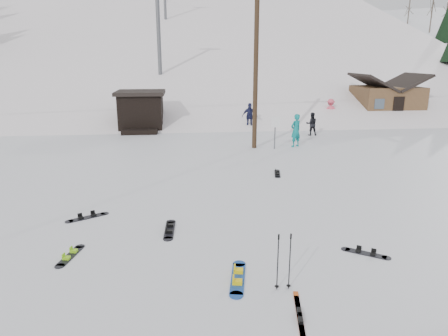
{
  "coord_description": "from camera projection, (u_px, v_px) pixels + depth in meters",
  "views": [
    {
      "loc": [
        -2.06,
        -8.19,
        5.03
      ],
      "look_at": [
        -0.7,
        4.82,
        1.4
      ],
      "focal_mm": 32.0,
      "sensor_mm": 36.0,
      "label": 1
    }
  ],
  "objects": [
    {
      "name": "hero_snowboard",
      "position": [
        238.0,
        278.0,
        9.38
      ],
      "size": [
        0.57,
        1.66,
        0.12
      ],
      "rotation": [
        0.0,
        0.0,
        1.38
      ],
      "color": "#18449C",
      "rests_on": "ground"
    },
    {
      "name": "ridge_right",
      "position": [
        434.0,
        161.0,
        64.05
      ],
      "size": [
        45.66,
        93.98,
        54.59
      ],
      "primitive_type": "cube",
      "rotation": [
        0.21,
        -0.05,
        -0.12
      ],
      "color": "silver",
      "rests_on": "ground"
    },
    {
      "name": "ground",
      "position": [
        275.0,
        279.0,
        9.4
      ],
      "size": [
        200.0,
        200.0,
        0.0
      ],
      "primitive_type": "plane",
      "color": "silver",
      "rests_on": "ground"
    },
    {
      "name": "board_scatter_b",
      "position": [
        170.0,
        229.0,
        12.02
      ],
      "size": [
        0.34,
        1.53,
        0.11
      ],
      "rotation": [
        0.0,
        0.0,
        1.53
      ],
      "color": "black",
      "rests_on": "ground"
    },
    {
      "name": "lift_tower_near",
      "position": [
        158.0,
        25.0,
        35.65
      ],
      "size": [
        2.2,
        0.36,
        8.0
      ],
      "color": "#595B60",
      "rests_on": "ski_slope"
    },
    {
      "name": "lift_hut",
      "position": [
        141.0,
        110.0,
        28.6
      ],
      "size": [
        3.4,
        4.1,
        2.75
      ],
      "color": "black",
      "rests_on": "ground"
    },
    {
      "name": "cabin",
      "position": [
        386.0,
        101.0,
        33.49
      ],
      "size": [
        5.39,
        4.4,
        3.77
      ],
      "color": "brown",
      "rests_on": "ground"
    },
    {
      "name": "ski_poles",
      "position": [
        284.0,
        261.0,
        8.82
      ],
      "size": [
        0.37,
        0.1,
        1.34
      ],
      "color": "black",
      "rests_on": "ground"
    },
    {
      "name": "board_scatter_a",
      "position": [
        87.0,
        217.0,
        12.96
      ],
      "size": [
        1.26,
        0.83,
        0.1
      ],
      "rotation": [
        0.0,
        0.0,
        0.51
      ],
      "color": "black",
      "rests_on": "ground"
    },
    {
      "name": "board_scatter_c",
      "position": [
        70.0,
        255.0,
        10.46
      ],
      "size": [
        0.49,
        1.3,
        0.09
      ],
      "rotation": [
        0.0,
        0.0,
        1.34
      ],
      "color": "black",
      "rests_on": "ground"
    },
    {
      "name": "skier_dark",
      "position": [
        312.0,
        124.0,
        26.53
      ],
      "size": [
        0.79,
        0.65,
        1.53
      ],
      "primitive_type": "imported",
      "rotation": [
        0.0,
        0.0,
        3.05
      ],
      "color": "black",
      "rests_on": "ground"
    },
    {
      "name": "skier_teal",
      "position": [
        296.0,
        130.0,
        23.08
      ],
      "size": [
        0.83,
        0.73,
        1.91
      ],
      "primitive_type": "imported",
      "rotation": [
        0.0,
        0.0,
        3.63
      ],
      "color": "#0C7A7A",
      "rests_on": "ground"
    },
    {
      "name": "board_scatter_d",
      "position": [
        366.0,
        253.0,
        10.59
      ],
      "size": [
        1.1,
        0.82,
        0.09
      ],
      "rotation": [
        0.0,
        0.0,
        -0.59
      ],
      "color": "black",
      "rests_on": "ground"
    },
    {
      "name": "ski_slope",
      "position": [
        197.0,
        165.0,
        65.32
      ],
      "size": [
        60.0,
        85.24,
        65.97
      ],
      "primitive_type": "cube",
      "rotation": [
        0.31,
        0.0,
        0.0
      ],
      "color": "white",
      "rests_on": "ground"
    },
    {
      "name": "treeline_crest",
      "position": [
        191.0,
        80.0,
        91.82
      ],
      "size": [
        50.0,
        6.0,
        10.0
      ],
      "primitive_type": null,
      "color": "black",
      "rests_on": "ski_slope"
    },
    {
      "name": "board_scatter_f",
      "position": [
        277.0,
        173.0,
        17.85
      ],
      "size": [
        0.46,
        1.3,
        0.09
      ],
      "rotation": [
        0.0,
        0.0,
        1.37
      ],
      "color": "black",
      "rests_on": "ground"
    },
    {
      "name": "trail_sign",
      "position": [
        275.0,
        127.0,
        22.38
      ],
      "size": [
        0.5,
        0.09,
        1.85
      ],
      "color": "#595B60",
      "rests_on": "ground"
    },
    {
      "name": "utility_pole",
      "position": [
        256.0,
        64.0,
        21.76
      ],
      "size": [
        2.0,
        0.26,
        9.0
      ],
      "color": "#3A2819",
      "rests_on": "ground"
    },
    {
      "name": "skier_navy",
      "position": [
        250.0,
        116.0,
        28.72
      ],
      "size": [
        1.19,
        0.71,
        1.89
      ],
      "primitive_type": "imported",
      "rotation": [
        0.0,
        0.0,
        2.9
      ],
      "color": "#181B3D",
      "rests_on": "ground"
    },
    {
      "name": "hero_skis",
      "position": [
        300.0,
        317.0,
        7.97
      ],
      "size": [
        0.44,
        1.83,
        0.1
      ],
      "rotation": [
        0.0,
        0.0,
        -0.18
      ],
      "color": "#AC4211",
      "rests_on": "ground"
    },
    {
      "name": "skier_pink",
      "position": [
        330.0,
        111.0,
        31.78
      ],
      "size": [
        1.25,
        0.78,
        1.87
      ],
      "primitive_type": "imported",
      "rotation": [
        0.0,
        0.0,
        3.07
      ],
      "color": "#E7516A",
      "rests_on": "ground"
    }
  ]
}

